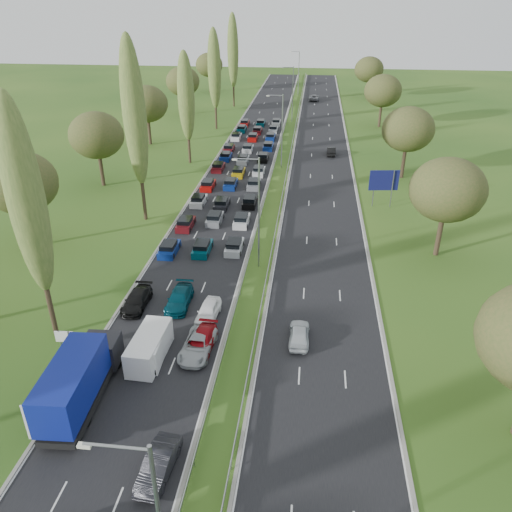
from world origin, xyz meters
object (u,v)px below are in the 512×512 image
(near_car_3, at_px, (137,300))
(white_van_rear, at_px, (153,343))
(blue_lorry, at_px, (79,379))
(white_van_front, at_px, (150,345))
(info_sign, at_px, (65,339))
(direction_sign, at_px, (384,182))

(near_car_3, xyz_separation_m, white_van_rear, (3.57, -6.54, 0.34))
(blue_lorry, xyz_separation_m, white_van_rear, (3.39, 5.92, -1.06))
(white_van_front, bearing_deg, white_van_rear, 83.53)
(blue_lorry, relative_size, white_van_rear, 1.90)
(near_car_3, bearing_deg, blue_lorry, -88.94)
(info_sign, distance_m, direction_sign, 45.55)
(info_sign, relative_size, direction_sign, 0.40)
(near_car_3, relative_size, white_van_rear, 0.94)
(near_car_3, distance_m, info_sign, 8.05)
(white_van_front, height_order, direction_sign, direction_sign)
(white_van_rear, distance_m, direction_sign, 40.89)
(white_van_rear, xyz_separation_m, direction_sign, (21.75, 34.53, 2.51))
(white_van_front, bearing_deg, direction_sign, 60.45)
(info_sign, bearing_deg, blue_lorry, -55.03)
(info_sign, height_order, direction_sign, direction_sign)
(near_car_3, xyz_separation_m, blue_lorry, (0.18, -12.46, 1.40))
(white_van_front, xyz_separation_m, white_van_rear, (0.07, 0.45, -0.09))
(white_van_front, height_order, white_van_rear, white_van_front)
(info_sign, xyz_separation_m, direction_sign, (28.80, 35.22, 2.20))
(near_car_3, height_order, blue_lorry, blue_lorry)
(near_car_3, height_order, white_van_front, white_van_front)
(direction_sign, bearing_deg, white_van_front, -121.96)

